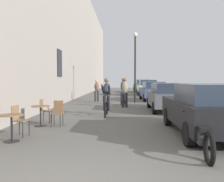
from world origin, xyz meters
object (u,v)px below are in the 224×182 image
object	(u,v)px
cafe_chair_mid_toward_street	(44,109)
parked_motorcycle	(201,135)
cafe_chair_mid_toward_wall	(58,111)
pedestrian_mid	(123,89)
parked_car_nearest	(205,109)
parked_car_second	(167,96)
cafe_table_near	(11,122)
cafe_chair_near_toward_wall	(19,118)
pedestrian_far	(97,89)
parked_car_fifth	(142,86)
parked_car_fourth	(147,87)
cyclist_on_bicycle	(106,98)
street_lamp	(135,58)
parked_car_third	(153,91)
cafe_table_mid	(41,111)
pedestrian_near	(125,91)

from	to	relation	value
cafe_chair_mid_toward_street	parked_motorcycle	world-z (taller)	cafe_chair_mid_toward_street
cafe_chair_mid_toward_street	parked_motorcycle	bearing A→B (deg)	-37.88
cafe_chair_mid_toward_wall	pedestrian_mid	xyz separation A→B (m)	(2.34, 7.41, 0.47)
parked_car_nearest	parked_car_second	xyz separation A→B (m)	(-0.13, 5.63, -0.03)
cafe_table_near	cafe_chair_mid_toward_street	xyz separation A→B (m)	(-0.02, 2.83, -0.00)
cafe_table_near	cafe_chair_near_toward_wall	world-z (taller)	cafe_chair_near_toward_wall
pedestrian_far	cafe_table_near	bearing A→B (deg)	-94.92
cafe_chair_mid_toward_wall	parked_motorcycle	xyz separation A→B (m)	(4.04, -3.09, -0.11)
parked_car_fifth	parked_motorcycle	distance (m)	25.60
pedestrian_mid	cafe_chair_mid_toward_wall	bearing A→B (deg)	-107.50
cafe_chair_mid_toward_wall	parked_car_nearest	size ratio (longest dim) A/B	0.21
parked_car_fourth	parked_motorcycle	xyz separation A→B (m)	(-0.75, -19.85, -0.41)
cyclist_on_bicycle	pedestrian_mid	world-z (taller)	pedestrian_mid
cafe_table_near	pedestrian_far	xyz separation A→B (m)	(1.03, 11.94, 0.38)
parked_car_nearest	parked_car_fourth	size ratio (longest dim) A/B	0.97
cafe_chair_mid_toward_street	pedestrian_far	distance (m)	9.19
cafe_chair_near_toward_wall	parked_motorcycle	distance (m)	4.98
pedestrian_mid	parked_motorcycle	size ratio (longest dim) A/B	0.82
pedestrian_mid	cafe_chair_near_toward_wall	bearing A→B (deg)	-108.67
parked_car_fourth	cafe_chair_mid_toward_wall	bearing A→B (deg)	-105.95
cyclist_on_bicycle	pedestrian_mid	distance (m)	4.86
parked_car_second	cafe_chair_near_toward_wall	bearing A→B (deg)	-131.45
cafe_chair_mid_toward_wall	street_lamp	world-z (taller)	street_lamp
cyclist_on_bicycle	parked_car_third	xyz separation A→B (m)	(3.07, 8.14, -0.06)
cafe_chair_near_toward_wall	street_lamp	distance (m)	11.51
cafe_chair_mid_toward_street	cafe_chair_mid_toward_wall	distance (m)	0.88
cafe_table_near	cafe_chair_mid_toward_wall	size ratio (longest dim) A/B	0.81
cafe_chair_mid_toward_wall	parked_motorcycle	world-z (taller)	cafe_chair_mid_toward_wall
parked_car_second	cafe_chair_mid_toward_wall	bearing A→B (deg)	-136.35
cafe_chair_mid_toward_street	parked_car_fifth	world-z (taller)	parked_car_fifth
cafe_chair_mid_toward_street	parked_car_nearest	xyz separation A→B (m)	(5.38, -1.83, 0.27)
parked_motorcycle	cyclist_on_bicycle	bearing A→B (deg)	113.50
cafe_table_near	parked_motorcycle	world-z (taller)	parked_motorcycle
cafe_chair_mid_toward_wall	street_lamp	size ratio (longest dim) A/B	0.18
cafe_chair_near_toward_wall	cyclist_on_bicycle	xyz separation A→B (m)	(2.28, 4.24, 0.29)
cafe_chair_near_toward_wall	parked_car_nearest	world-z (taller)	parked_car_nearest
parked_car_nearest	parked_car_fourth	bearing A→B (deg)	89.77
cafe_table_near	parked_motorcycle	xyz separation A→B (m)	(4.68, -0.84, -0.12)
cafe_chair_mid_toward_wall	parked_car_fourth	distance (m)	17.43
cafe_table_mid	cafe_chair_mid_toward_wall	xyz separation A→B (m)	(0.59, 0.08, -0.00)
cafe_chair_mid_toward_wall	pedestrian_near	bearing A→B (deg)	67.65
pedestrian_mid	parked_car_fourth	distance (m)	9.67
cafe_chair_near_toward_wall	parked_car_nearest	distance (m)	5.45
cafe_chair_mid_toward_street	cyclist_on_bicycle	size ratio (longest dim) A/B	0.51
parked_car_nearest	pedestrian_near	bearing A→B (deg)	107.76
cafe_table_mid	pedestrian_near	bearing A→B (deg)	63.24
pedestrian_near	pedestrian_far	distance (m)	4.31
cafe_chair_mid_toward_wall	pedestrian_far	world-z (taller)	pedestrian_far
cafe_chair_mid_toward_wall	parked_motorcycle	distance (m)	5.09
pedestrian_far	cafe_chair_mid_toward_street	bearing A→B (deg)	-96.56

